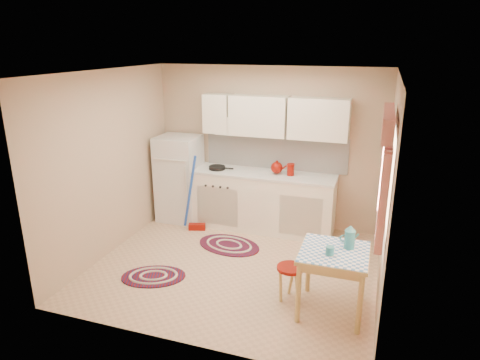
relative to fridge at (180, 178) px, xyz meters
name	(u,v)px	position (x,y,z in m)	size (l,w,h in m)	color
room_shell	(252,145)	(1.55, -1.01, 0.90)	(3.64, 3.60, 2.52)	tan
fridge	(180,178)	(0.00, 0.00, 0.00)	(0.65, 0.60, 1.40)	silver
broom	(196,194)	(0.45, -0.35, -0.10)	(0.28, 0.12, 1.20)	blue
base_cabinets	(261,202)	(1.38, 0.05, -0.26)	(2.25, 0.60, 0.88)	white
countertop	(262,174)	(1.38, 0.05, 0.20)	(2.27, 0.62, 0.04)	silver
frying_pan	(217,168)	(0.66, 0.00, 0.24)	(0.26, 0.26, 0.05)	black
red_kettle	(277,168)	(1.61, 0.05, 0.32)	(0.20, 0.18, 0.20)	maroon
red_canister	(291,170)	(1.83, 0.05, 0.30)	(0.11, 0.11, 0.16)	maroon
table	(332,282)	(2.71, -1.84, -0.34)	(0.72, 0.72, 0.72)	#E3BF71
stool	(290,283)	(2.23, -1.77, -0.49)	(0.31, 0.31, 0.42)	maroon
coffee_pot	(350,237)	(2.85, -1.72, 0.16)	(0.14, 0.12, 0.28)	teal
mug	(330,251)	(2.67, -1.94, 0.07)	(0.09, 0.09, 0.10)	teal
rug_center	(229,245)	(1.11, -0.71, -0.69)	(0.95, 0.63, 0.02)	#690B0C
rug_left	(153,276)	(0.51, -1.84, -0.69)	(0.81, 0.54, 0.02)	#690B0C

